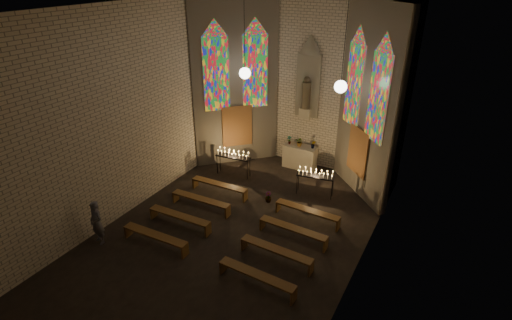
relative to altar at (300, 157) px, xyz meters
The scene contains 18 objects.
floor 5.47m from the altar, 90.00° to the right, with size 12.00×12.00×0.00m, color black.
room 3.83m from the altar, 90.00° to the right, with size 8.22×12.43×7.00m.
altar is the anchor object (origin of this frame).
flower_vase_left 0.86m from the altar, behind, with size 0.19×0.13×0.37m, color #4C723F.
flower_vase_center 0.70m from the altar, 157.31° to the left, with size 0.36×0.31×0.40m, color #4C723F.
flower_vase_right 0.87m from the altar, ahead, with size 0.19×0.16×0.35m, color #4C723F.
aisle_flower_pot 3.16m from the altar, 88.23° to the right, with size 0.23×0.23×0.42m, color #4C723F.
votive_stand_left 2.95m from the altar, 137.12° to the right, with size 1.50×0.51×1.08m.
votive_stand_right 2.36m from the altar, 52.55° to the right, with size 1.46×0.58×1.04m.
pew_left_0 3.97m from the altar, 117.14° to the right, with size 2.31×0.40×0.44m.
pew_right_0 3.97m from the altar, 62.86° to the right, with size 2.31×0.40×0.44m.
pew_left_1 5.07m from the altar, 110.94° to the right, with size 2.31×0.40×0.44m.
pew_right_1 5.07m from the altar, 69.06° to the right, with size 2.31×0.40×0.44m.
pew_left_2 6.21m from the altar, 106.97° to the right, with size 2.31×0.40×0.44m.
pew_right_2 6.21m from the altar, 73.03° to the right, with size 2.31×0.40×0.44m.
pew_left_3 7.36m from the altar, 104.25° to the right, with size 2.31×0.40×0.44m.
pew_right_3 7.36m from the altar, 75.75° to the right, with size 2.31×0.40×0.44m.
visitor 8.60m from the altar, 114.02° to the right, with size 0.54×0.35×1.48m, color #4A4952.
Camera 1 is at (5.81, -8.97, 8.04)m, focal length 28.00 mm.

